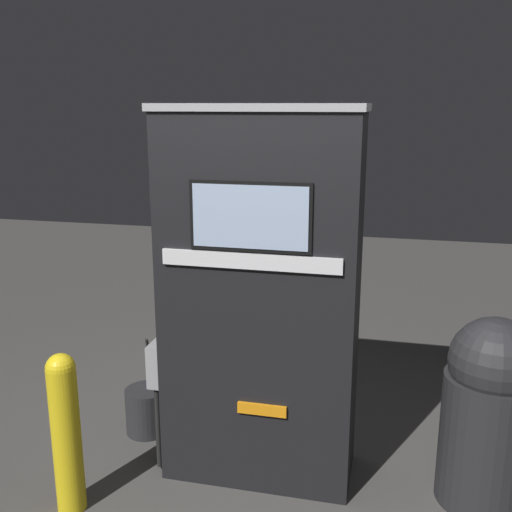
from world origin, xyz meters
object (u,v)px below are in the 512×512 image
(safety_bollard, at_px, (66,429))
(squeegee_bucket, at_px, (147,410))
(gas_pump, at_px, (260,299))
(trash_bin, at_px, (490,411))

(safety_bollard, height_order, squeegee_bucket, safety_bollard)
(gas_pump, relative_size, trash_bin, 2.01)
(gas_pump, distance_m, trash_bin, 1.39)
(trash_bin, xyz_separation_m, squeegee_bucket, (-2.12, 0.23, -0.39))
(gas_pump, distance_m, squeegee_bucket, 1.27)
(trash_bin, bearing_deg, squeegee_bucket, 173.75)
(trash_bin, bearing_deg, gas_pump, 179.76)
(gas_pump, height_order, safety_bollard, gas_pump)
(gas_pump, relative_size, safety_bollard, 2.37)
(gas_pump, xyz_separation_m, safety_bollard, (-0.92, -0.61, -0.60))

